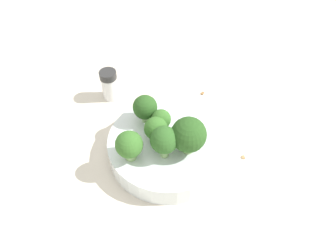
# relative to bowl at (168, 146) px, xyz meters

# --- Properties ---
(ground_plane) EXTENTS (3.00, 3.00, 0.00)m
(ground_plane) POSITION_rel_bowl_xyz_m (0.00, 0.00, -0.02)
(ground_plane) COLOR beige
(bowl) EXTENTS (0.21, 0.21, 0.04)m
(bowl) POSITION_rel_bowl_xyz_m (0.00, 0.00, 0.00)
(bowl) COLOR silver
(bowl) RESTS_ON ground_plane
(broccoli_floret_0) EXTENTS (0.04, 0.04, 0.06)m
(broccoli_floret_0) POSITION_rel_bowl_xyz_m (-0.00, -0.06, 0.05)
(broccoli_floret_0) COLOR #8EB770
(broccoli_floret_0) RESTS_ON bowl
(broccoli_floret_1) EXTENTS (0.04, 0.04, 0.06)m
(broccoli_floret_1) POSITION_rel_bowl_xyz_m (0.07, -0.01, 0.05)
(broccoli_floret_1) COLOR #8EB770
(broccoli_floret_1) RESTS_ON bowl
(broccoli_floret_2) EXTENTS (0.05, 0.05, 0.06)m
(broccoli_floret_2) POSITION_rel_bowl_xyz_m (0.03, 0.02, 0.06)
(broccoli_floret_2) COLOR #8EB770
(broccoli_floret_2) RESTS_ON bowl
(broccoli_floret_3) EXTENTS (0.06, 0.06, 0.07)m
(broccoli_floret_3) POSITION_rel_bowl_xyz_m (-0.01, 0.04, 0.06)
(broccoli_floret_3) COLOR #7A9E5B
(broccoli_floret_3) RESTS_ON bowl
(broccoli_floret_4) EXTENTS (0.04, 0.04, 0.05)m
(broccoli_floret_4) POSITION_rel_bowl_xyz_m (0.01, -0.01, 0.05)
(broccoli_floret_4) COLOR #7A9E5B
(broccoli_floret_4) RESTS_ON bowl
(broccoli_floret_5) EXTENTS (0.03, 0.03, 0.05)m
(broccoli_floret_5) POSITION_rel_bowl_xyz_m (-0.01, -0.02, 0.05)
(broccoli_floret_5) COLOR #7A9E5B
(broccoli_floret_5) RESTS_ON bowl
(pepper_shaker) EXTENTS (0.03, 0.03, 0.07)m
(pepper_shaker) POSITION_rel_bowl_xyz_m (-0.01, -0.19, 0.01)
(pepper_shaker) COLOR silver
(pepper_shaker) RESTS_ON ground_plane
(almond_crumb_0) EXTENTS (0.01, 0.01, 0.01)m
(almond_crumb_0) POSITION_rel_bowl_xyz_m (-0.16, -0.07, -0.02)
(almond_crumb_0) COLOR olive
(almond_crumb_0) RESTS_ON ground_plane
(almond_crumb_1) EXTENTS (0.01, 0.01, 0.01)m
(almond_crumb_1) POSITION_rel_bowl_xyz_m (-0.09, 0.10, -0.02)
(almond_crumb_1) COLOR #AD7F4C
(almond_crumb_1) RESTS_ON ground_plane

